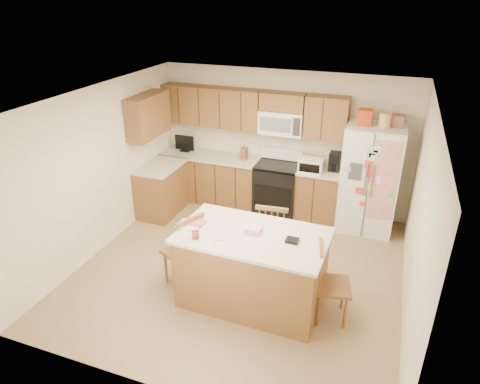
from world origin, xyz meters
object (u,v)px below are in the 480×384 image
at_px(stove, 277,187).
at_px(windsor_chair_right, 330,285).
at_px(windsor_chair_left, 185,251).
at_px(island, 252,268).
at_px(refrigerator, 370,178).
at_px(windsor_chair_back, 273,237).

relative_size(stove, windsor_chair_right, 1.10).
xyz_separation_m(stove, windsor_chair_right, (1.37, -2.52, 0.01)).
bearing_deg(windsor_chair_left, island, -2.40).
bearing_deg(windsor_chair_right, stove, 118.47).
height_order(stove, refrigerator, refrigerator).
bearing_deg(stove, windsor_chair_left, -103.66).
relative_size(stove, refrigerator, 0.55).
bearing_deg(refrigerator, island, -115.86).
height_order(stove, windsor_chair_left, stove).
bearing_deg(windsor_chair_back, windsor_chair_left, -143.78).
height_order(stove, windsor_chair_right, stove).
bearing_deg(windsor_chair_back, island, -93.24).
bearing_deg(island, windsor_chair_back, 86.76).
xyz_separation_m(stove, windsor_chair_left, (-0.61, -2.50, 0.04)).
xyz_separation_m(stove, island, (0.37, -2.54, 0.03)).
relative_size(refrigerator, island, 1.07).
height_order(windsor_chair_left, windsor_chair_back, windsor_chair_left).
relative_size(island, windsor_chair_back, 1.76).
xyz_separation_m(refrigerator, island, (-1.20, -2.48, -0.41)).
height_order(windsor_chair_left, windsor_chair_right, windsor_chair_left).
bearing_deg(windsor_chair_back, windsor_chair_right, -38.85).
bearing_deg(stove, windsor_chair_right, -61.53).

